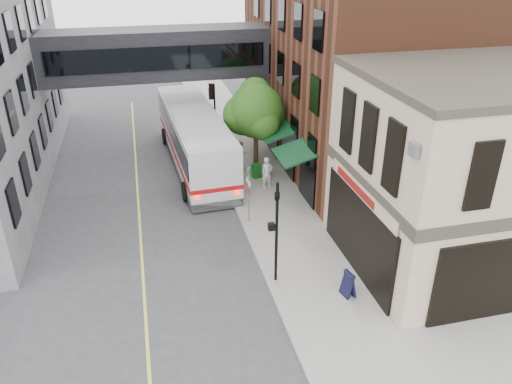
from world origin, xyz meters
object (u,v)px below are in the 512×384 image
pedestrian_a (267,173)px  sandwich_board (348,284)px  pedestrian_c (236,153)px  bus (194,136)px  newspaper_box (256,171)px  pedestrian_b (241,155)px

pedestrian_a → sandwich_board: size_ratio=1.67×
pedestrian_c → pedestrian_a: bearing=-82.1°
bus → pedestrian_a: (3.52, -4.42, -0.90)m
pedestrian_c → newspaper_box: bearing=-79.5°
pedestrian_a → pedestrian_c: 3.73m
pedestrian_a → pedestrian_b: pedestrian_a is taller
bus → pedestrian_b: size_ratio=7.31×
pedestrian_c → sandwich_board: 13.91m
pedestrian_c → newspaper_box: pedestrian_c is taller
pedestrian_c → sandwich_board: (1.74, -13.80, -0.22)m
newspaper_box → pedestrian_a: bearing=-102.4°
pedestrian_a → sandwich_board: (0.66, -10.24, -0.36)m
pedestrian_b → sandwich_board: 13.17m
pedestrian_a → newspaper_box: pedestrian_a is taller
pedestrian_b → pedestrian_c: 0.76m
bus → pedestrian_a: 5.72m
bus → newspaper_box: bus is taller
newspaper_box → sandwich_board: bearing=-110.1°
pedestrian_b → newspaper_box: bearing=-101.6°
pedestrian_b → pedestrian_c: (-0.19, 0.73, -0.13)m
bus → newspaper_box: bearing=-43.7°
newspaper_box → pedestrian_c: bearing=84.8°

